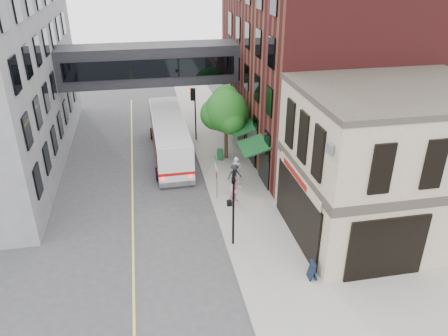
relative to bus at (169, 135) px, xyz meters
name	(u,v)px	position (x,y,z in m)	size (l,w,h in m)	color
ground	(233,270)	(1.99, -14.60, -1.69)	(120.00, 120.00, 0.00)	#38383A
sidewalk_main	(221,153)	(3.99, -0.60, -1.62)	(4.00, 60.00, 0.15)	gray
corner_building	(388,164)	(10.97, -12.60, 2.52)	(10.19, 8.12, 8.45)	tan
brick_building	(319,59)	(11.97, 0.39, 5.29)	(13.76, 18.00, 14.00)	#4A1717
skyway_bridge	(150,64)	(-1.01, 3.40, 4.81)	(14.00, 3.18, 3.00)	black
traffic_signal_near	(233,199)	(2.36, -12.60, 1.29)	(0.44, 0.22, 4.60)	black
traffic_signal_far	(193,104)	(2.25, 2.40, 1.64)	(0.53, 0.28, 4.50)	black
street_sign_pole	(217,174)	(2.39, -7.60, 0.24)	(0.08, 0.75, 3.00)	gray
street_tree	(226,111)	(4.19, -1.39, 2.22)	(3.80, 3.20, 5.60)	#382619
lane_marking	(132,186)	(-3.01, -4.60, -1.69)	(0.12, 40.00, 0.01)	#D8CC4C
bus	(169,135)	(0.00, 0.00, 0.00)	(2.78, 11.25, 3.02)	white
pedestrian_a	(236,170)	(4.11, -5.64, -0.62)	(0.67, 0.44, 1.85)	silver
pedestrian_b	(235,189)	(3.47, -8.27, -0.65)	(0.87, 0.68, 1.79)	pink
pedestrian_c	(235,175)	(3.89, -6.07, -0.77)	(1.01, 0.58, 1.56)	black
newspaper_box	(220,154)	(3.67, -1.87, -1.11)	(0.43, 0.38, 0.87)	#145727
sandwich_board	(312,270)	(5.59, -16.10, -1.07)	(0.34, 0.54, 0.96)	black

